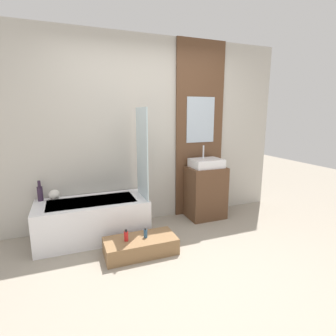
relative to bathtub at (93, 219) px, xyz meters
The scene contains 12 objects.
ground_plane 1.50m from the bathtub, 54.85° to the right, with size 12.00×12.00×0.00m, color gray.
wall_tiled_back 1.40m from the bathtub, 23.74° to the left, with size 4.20×0.06×2.60m, color #B7B2A8.
wall_wood_accent 2.00m from the bathtub, 10.95° to the left, with size 0.78×0.04×2.60m.
bathtub is the anchor object (origin of this frame).
glass_shower_screen 1.04m from the bathtub, ahead, with size 0.01×0.49×1.14m, color silver.
wooden_step_bench 0.77m from the bathtub, 52.65° to the right, with size 0.80×0.38×0.18m, color olive.
vanity_cabinet 1.67m from the bathtub, ahead, with size 0.55×0.42×0.78m, color brown.
sink 1.77m from the bathtub, ahead, with size 0.45×0.35×0.31m.
vase_tall_dark 0.73m from the bathtub, 157.90° to the left, with size 0.07×0.07×0.26m.
vase_round_light 0.57m from the bathtub, 154.37° to the left, with size 0.13×0.13×0.13m, color silver.
bottle_soap_primary 0.67m from the bathtub, 63.73° to the right, with size 0.05×0.05×0.13m.
bottle_soap_secondary 0.79m from the bathtub, 49.16° to the right, with size 0.04×0.04×0.11m.
Camera 1 is at (-1.10, -2.03, 1.56)m, focal length 28.00 mm.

